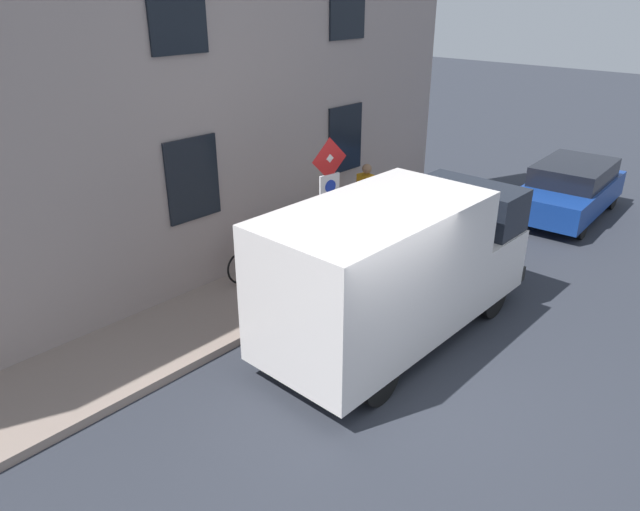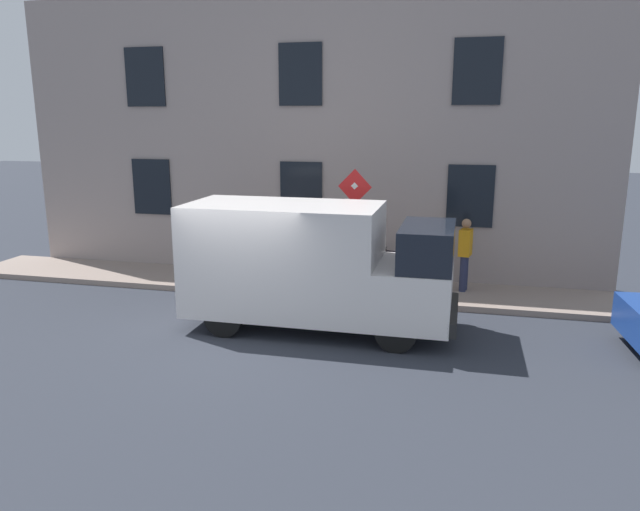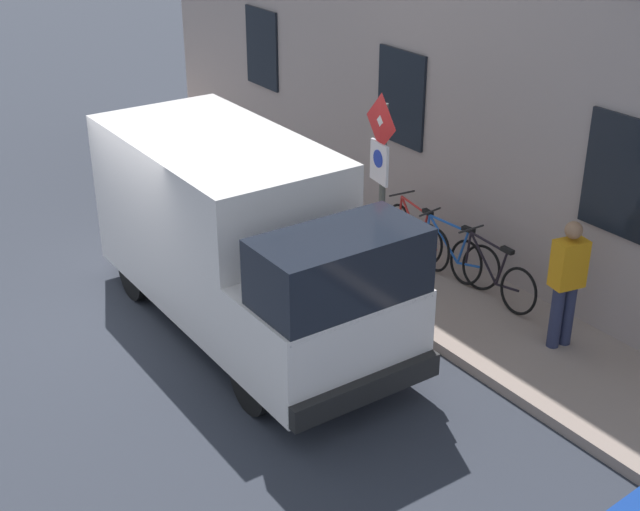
{
  "view_description": "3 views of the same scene",
  "coord_description": "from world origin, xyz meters",
  "px_view_note": "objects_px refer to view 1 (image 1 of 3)",
  "views": [
    {
      "loc": [
        -4.15,
        5.92,
        5.44
      ],
      "look_at": [
        1.73,
        -0.47,
        1.47
      ],
      "focal_mm": 32.96,
      "sensor_mm": 36.0,
      "label": 1
    },
    {
      "loc": [
        -10.35,
        -4.03,
        4.15
      ],
      "look_at": [
        1.51,
        -1.19,
        1.32
      ],
      "focal_mm": 33.49,
      "sensor_mm": 36.0,
      "label": 2
    },
    {
      "loc": [
        -4.26,
        -10.32,
        6.08
      ],
      "look_at": [
        1.74,
        -1.61,
        0.93
      ],
      "focal_mm": 49.06,
      "sensor_mm": 36.0,
      "label": 3
    }
  ],
  "objects_px": {
    "pedestrian": "(366,198)",
    "delivery_van": "(397,266)",
    "sign_post_stacked": "(329,193)",
    "bicycle_black": "(318,236)",
    "parked_hatchback": "(570,188)",
    "bicycle_red": "(264,259)",
    "bicycle_blue": "(292,247)"
  },
  "relations": [
    {
      "from": "parked_hatchback",
      "to": "bicycle_blue",
      "type": "distance_m",
      "value": 7.74
    },
    {
      "from": "delivery_van",
      "to": "pedestrian",
      "type": "distance_m",
      "value": 4.17
    },
    {
      "from": "sign_post_stacked",
      "to": "bicycle_blue",
      "type": "xyz_separation_m",
      "value": [
        1.22,
        -0.23,
        -1.51
      ]
    },
    {
      "from": "pedestrian",
      "to": "delivery_van",
      "type": "bearing_deg",
      "value": -123.44
    },
    {
      "from": "delivery_van",
      "to": "parked_hatchback",
      "type": "xyz_separation_m",
      "value": [
        0.15,
        -7.85,
        -0.6
      ]
    },
    {
      "from": "sign_post_stacked",
      "to": "parked_hatchback",
      "type": "bearing_deg",
      "value": -103.41
    },
    {
      "from": "bicycle_red",
      "to": "bicycle_black",
      "type": "bearing_deg",
      "value": -172.84
    },
    {
      "from": "bicycle_black",
      "to": "bicycle_red",
      "type": "height_order",
      "value": "same"
    },
    {
      "from": "sign_post_stacked",
      "to": "bicycle_black",
      "type": "bearing_deg",
      "value": -40.16
    },
    {
      "from": "sign_post_stacked",
      "to": "bicycle_black",
      "type": "relative_size",
      "value": 1.63
    },
    {
      "from": "bicycle_blue",
      "to": "pedestrian",
      "type": "bearing_deg",
      "value": 167.47
    },
    {
      "from": "parked_hatchback",
      "to": "bicycle_black",
      "type": "distance_m",
      "value": 7.01
    },
    {
      "from": "sign_post_stacked",
      "to": "delivery_van",
      "type": "height_order",
      "value": "sign_post_stacked"
    },
    {
      "from": "bicycle_blue",
      "to": "bicycle_red",
      "type": "bearing_deg",
      "value": -8.18
    },
    {
      "from": "bicycle_black",
      "to": "pedestrian",
      "type": "xyz_separation_m",
      "value": [
        -0.18,
        -1.42,
        0.56
      ]
    },
    {
      "from": "parked_hatchback",
      "to": "pedestrian",
      "type": "distance_m",
      "value": 5.67
    },
    {
      "from": "bicycle_red",
      "to": "sign_post_stacked",
      "type": "bearing_deg",
      "value": 122.49
    },
    {
      "from": "delivery_van",
      "to": "parked_hatchback",
      "type": "distance_m",
      "value": 7.87
    },
    {
      "from": "parked_hatchback",
      "to": "bicycle_black",
      "type": "xyz_separation_m",
      "value": [
        2.98,
        6.34,
        -0.22
      ]
    },
    {
      "from": "sign_post_stacked",
      "to": "bicycle_blue",
      "type": "relative_size",
      "value": 1.62
    },
    {
      "from": "delivery_van",
      "to": "bicycle_black",
      "type": "height_order",
      "value": "delivery_van"
    },
    {
      "from": "delivery_van",
      "to": "pedestrian",
      "type": "bearing_deg",
      "value": 45.38
    },
    {
      "from": "bicycle_black",
      "to": "bicycle_red",
      "type": "relative_size",
      "value": 1.0
    },
    {
      "from": "sign_post_stacked",
      "to": "delivery_van",
      "type": "relative_size",
      "value": 0.52
    },
    {
      "from": "sign_post_stacked",
      "to": "pedestrian",
      "type": "relative_size",
      "value": 1.62
    },
    {
      "from": "bicycle_red",
      "to": "pedestrian",
      "type": "relative_size",
      "value": 0.99
    },
    {
      "from": "sign_post_stacked",
      "to": "bicycle_red",
      "type": "xyz_separation_m",
      "value": [
        1.22,
        0.58,
        -1.51
      ]
    },
    {
      "from": "delivery_van",
      "to": "bicycle_blue",
      "type": "height_order",
      "value": "delivery_van"
    },
    {
      "from": "sign_post_stacked",
      "to": "delivery_van",
      "type": "xyz_separation_m",
      "value": [
        -1.91,
        0.48,
        -0.68
      ]
    },
    {
      "from": "delivery_van",
      "to": "parked_hatchback",
      "type": "relative_size",
      "value": 1.3
    },
    {
      "from": "delivery_van",
      "to": "parked_hatchback",
      "type": "height_order",
      "value": "delivery_van"
    },
    {
      "from": "sign_post_stacked",
      "to": "bicycle_black",
      "type": "xyz_separation_m",
      "value": [
        1.22,
        -1.03,
        -1.51
      ]
    }
  ]
}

